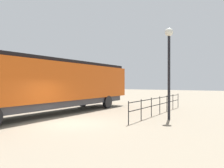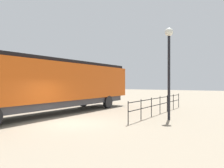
% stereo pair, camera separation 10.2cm
% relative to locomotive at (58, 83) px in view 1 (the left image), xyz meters
% --- Properties ---
extents(ground_plane, '(120.00, 120.00, 0.00)m').
position_rel_locomotive_xyz_m(ground_plane, '(3.48, -2.65, -2.18)').
color(ground_plane, gray).
extents(locomotive, '(3.03, 16.39, 3.85)m').
position_rel_locomotive_xyz_m(locomotive, '(0.00, 0.00, 0.00)').
color(locomotive, '#D15114').
rests_on(locomotive, ground_plane).
extents(lamp_post, '(0.50, 0.50, 5.52)m').
position_rel_locomotive_xyz_m(lamp_post, '(7.82, 1.35, 1.69)').
color(lamp_post, black).
rests_on(lamp_post, ground_plane).
extents(platform_fence, '(0.05, 9.97, 1.26)m').
position_rel_locomotive_xyz_m(platform_fence, '(6.51, 3.52, -1.38)').
color(platform_fence, black).
rests_on(platform_fence, ground_plane).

